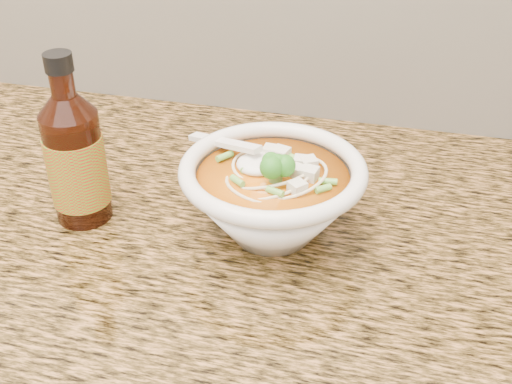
# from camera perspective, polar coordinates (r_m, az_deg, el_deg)

# --- Properties ---
(counter_slab) EXTENTS (4.00, 0.68, 0.04)m
(counter_slab) POSITION_cam_1_polar(r_m,az_deg,el_deg) (0.91, -17.78, -1.09)
(counter_slab) COLOR #A9713E
(counter_slab) RESTS_ON cabinet
(soup_bowl) EXTENTS (0.23, 0.22, 0.12)m
(soup_bowl) POSITION_cam_1_polar(r_m,az_deg,el_deg) (0.75, 1.47, -0.51)
(soup_bowl) COLOR white
(soup_bowl) RESTS_ON counter_slab
(hot_sauce_bottle) EXTENTS (0.07, 0.07, 0.21)m
(hot_sauce_bottle) POSITION_cam_1_polar(r_m,az_deg,el_deg) (0.79, -15.73, 2.76)
(hot_sauce_bottle) COLOR #3B1408
(hot_sauce_bottle) RESTS_ON counter_slab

